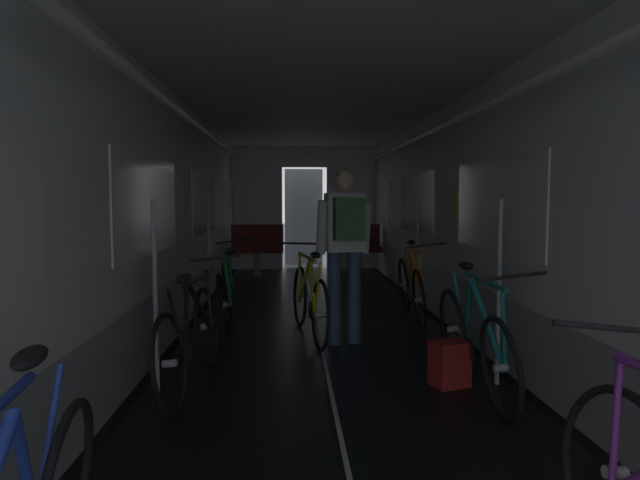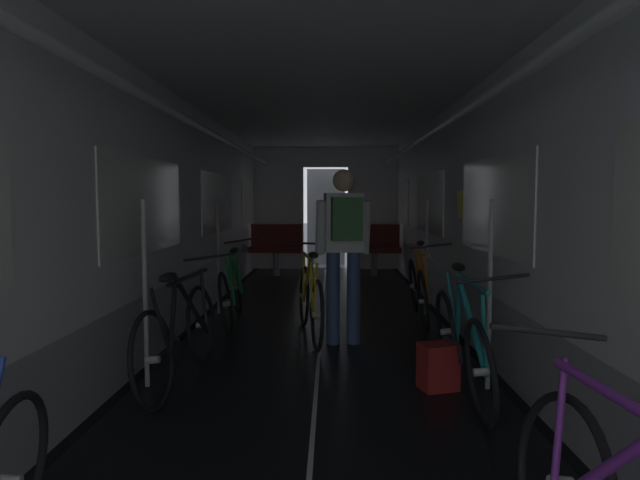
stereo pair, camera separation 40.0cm
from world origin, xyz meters
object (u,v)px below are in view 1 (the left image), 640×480
at_px(bicycle_green, 226,292).
at_px(person_cyclist_aisle, 345,240).
at_px(bicycle_teal, 474,339).
at_px(bicycle_yellow_in_aisle, 309,300).
at_px(bicycle_orange, 411,287).
at_px(bicycle_black, 191,337).
at_px(bench_seat_far_left, 257,245).
at_px(backpack_on_floor, 450,363).
at_px(bench_seat_far_right, 354,245).

xyz_separation_m(bicycle_green, person_cyclist_aisle, (1.23, -0.80, 0.64)).
height_order(bicycle_teal, bicycle_green, bicycle_green).
bearing_deg(person_cyclist_aisle, bicycle_yellow_in_aisle, 141.62).
xyz_separation_m(bicycle_orange, bicycle_black, (-2.14, -2.13, -0.00)).
distance_m(bench_seat_far_left, bicycle_green, 3.98).
xyz_separation_m(bench_seat_far_left, bicycle_yellow_in_aisle, (0.80, -4.51, -0.18)).
bearing_deg(person_cyclist_aisle, bench_seat_far_left, 103.37).
xyz_separation_m(bicycle_green, bicycle_yellow_in_aisle, (0.90, -0.53, 0.00)).
bearing_deg(bicycle_black, bicycle_green, 89.01).
bearing_deg(bicycle_black, backpack_on_floor, -2.51).
height_order(person_cyclist_aisle, bicycle_yellow_in_aisle, person_cyclist_aisle).
distance_m(bench_seat_far_right, bicycle_orange, 3.78).
height_order(bicycle_teal, bicycle_orange, same).
distance_m(bench_seat_far_right, backpack_on_floor, 6.00).
bearing_deg(backpack_on_floor, bench_seat_far_right, 90.03).
xyz_separation_m(bicycle_black, bicycle_yellow_in_aisle, (0.93, 1.40, 0.00)).
bearing_deg(bench_seat_far_left, backpack_on_floor, -73.25).
distance_m(bicycle_orange, bicycle_black, 3.03).
height_order(bench_seat_far_left, bench_seat_far_right, same).
bearing_deg(bicycle_yellow_in_aisle, bicycle_teal, -54.24).
distance_m(bicycle_orange, bicycle_yellow_in_aisle, 1.42).
bearing_deg(bench_seat_far_left, bicycle_teal, -72.30).
height_order(bench_seat_far_left, bicycle_black, same).
height_order(bicycle_teal, bicycle_black, bicycle_black).
xyz_separation_m(bicycle_orange, bicycle_yellow_in_aisle, (-1.22, -0.74, 0.00)).
relative_size(bicycle_green, bicycle_black, 1.00).
relative_size(bench_seat_far_left, bicycle_black, 0.58).
relative_size(bench_seat_far_right, bicycle_black, 0.58).
relative_size(bench_seat_far_left, backpack_on_floor, 2.89).
bearing_deg(person_cyclist_aisle, backpack_on_floor, -61.25).
height_order(bench_seat_far_right, bicycle_teal, bench_seat_far_right).
height_order(bench_seat_far_left, person_cyclist_aisle, person_cyclist_aisle).
xyz_separation_m(bicycle_teal, bicycle_yellow_in_aisle, (-1.15, 1.59, 0.00)).
bearing_deg(bicycle_yellow_in_aisle, bench_seat_far_right, 77.48).
bearing_deg(bench_seat_far_right, person_cyclist_aisle, -97.94).
bearing_deg(bicycle_orange, bench_seat_far_right, 93.26).
xyz_separation_m(bicycle_black, person_cyclist_aisle, (1.26, 1.13, 0.63)).
relative_size(bicycle_black, backpack_on_floor, 4.98).
bearing_deg(bicycle_orange, bicycle_black, -135.14).
relative_size(bench_seat_far_right, bicycle_green, 0.58).
bearing_deg(person_cyclist_aisle, bench_seat_far_right, 82.06).
relative_size(bicycle_black, person_cyclist_aisle, 1.01).
distance_m(bench_seat_far_left, bicycle_black, 5.91).
bearing_deg(bicycle_green, bicycle_teal, -46.11).
bearing_deg(bicycle_teal, bicycle_yellow_in_aisle, 125.76).
bearing_deg(bench_seat_far_left, bicycle_green, -91.39).
distance_m(bicycle_black, bicycle_yellow_in_aisle, 1.68).
bearing_deg(bench_seat_far_right, bicycle_black, -108.10).
bearing_deg(backpack_on_floor, bicycle_green, 133.31).
relative_size(bicycle_teal, person_cyclist_aisle, 1.00).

